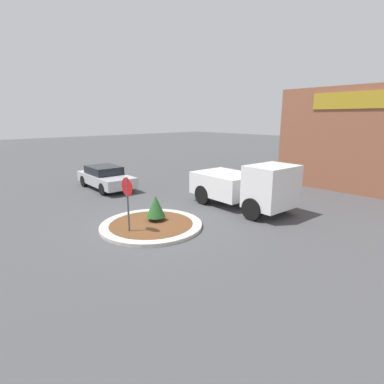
% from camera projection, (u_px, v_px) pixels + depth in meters
% --- Properties ---
extents(ground_plane, '(120.00, 120.00, 0.00)m').
position_uv_depth(ground_plane, '(151.00, 227.00, 11.97)').
color(ground_plane, '#474749').
extents(traffic_island, '(4.05, 4.05, 0.13)m').
position_uv_depth(traffic_island, '(151.00, 225.00, 11.95)').
color(traffic_island, '#BCB7AD').
rests_on(traffic_island, ground_plane).
extents(stop_sign, '(0.69, 0.07, 2.17)m').
position_uv_depth(stop_sign, '(127.00, 195.00, 10.84)').
color(stop_sign, '#4C4C51').
rests_on(stop_sign, ground_plane).
extents(island_shrub, '(0.79, 0.79, 1.05)m').
position_uv_depth(island_shrub, '(156.00, 206.00, 12.19)').
color(island_shrub, brown).
rests_on(island_shrub, traffic_island).
extents(utility_truck, '(5.22, 2.60, 2.26)m').
position_uv_depth(utility_truck, '(245.00, 186.00, 14.13)').
color(utility_truck, white).
rests_on(utility_truck, ground_plane).
extents(parked_sedan_silver, '(4.70, 2.09, 1.36)m').
position_uv_depth(parked_sedan_silver, '(105.00, 177.00, 18.29)').
color(parked_sedan_silver, '#B7B7BC').
rests_on(parked_sedan_silver, ground_plane).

